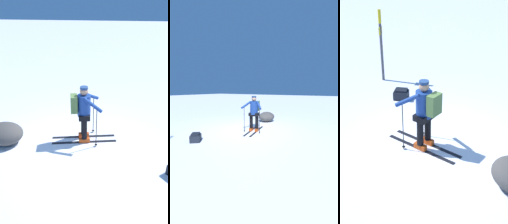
{
  "view_description": "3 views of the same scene",
  "coord_description": "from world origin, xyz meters",
  "views": [
    {
      "loc": [
        0.73,
        -4.86,
        3.58
      ],
      "look_at": [
        0.04,
        0.31,
        0.89
      ],
      "focal_mm": 35.0,
      "sensor_mm": 36.0,
      "label": 1
    },
    {
      "loc": [
        5.8,
        3.76,
        1.92
      ],
      "look_at": [
        0.04,
        0.31,
        0.89
      ],
      "focal_mm": 24.0,
      "sensor_mm": 36.0,
      "label": 2
    },
    {
      "loc": [
        -4.38,
        4.19,
        4.06
      ],
      "look_at": [
        0.04,
        0.31,
        0.89
      ],
      "focal_mm": 50.0,
      "sensor_mm": 36.0,
      "label": 3
    }
  ],
  "objects": [
    {
      "name": "ground_plane",
      "position": [
        0.0,
        0.0,
        0.0
      ],
      "size": [
        80.0,
        80.0,
        0.0
      ],
      "primitive_type": "plane",
      "color": "white"
    },
    {
      "name": "skier",
      "position": [
        0.02,
        0.31,
        0.93
      ],
      "size": [
        1.85,
        0.94,
        1.61
      ],
      "color": "black",
      "rests_on": "ground_plane"
    },
    {
      "name": "rock_boulder",
      "position": [
        -2.12,
        -0.11,
        0.28
      ],
      "size": [
        1.04,
        0.88,
        0.57
      ],
      "primitive_type": "ellipsoid",
      "color": "#474442",
      "rests_on": "ground_plane"
    }
  ]
}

